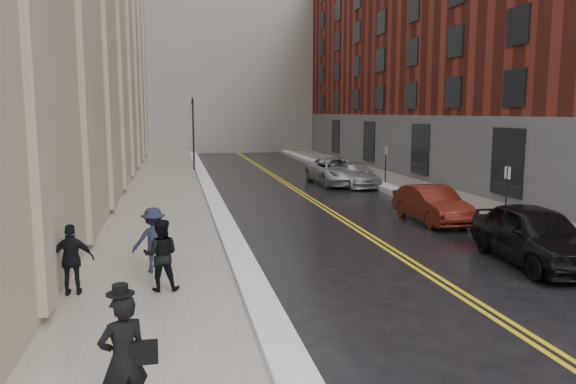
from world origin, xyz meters
name	(u,v)px	position (x,y,z in m)	size (l,w,h in m)	color
ground	(377,321)	(0.00, 0.00, 0.00)	(160.00, 160.00, 0.00)	black
sidewalk_left	(163,202)	(-4.50, 16.00, 0.07)	(4.00, 64.00, 0.15)	gray
sidewalk_right	(434,193)	(9.00, 16.00, 0.07)	(3.00, 64.00, 0.15)	gray
lane_stripe_a	(308,199)	(2.38, 16.00, 0.00)	(0.12, 64.00, 0.01)	gold
lane_stripe_b	(313,199)	(2.62, 16.00, 0.00)	(0.12, 64.00, 0.01)	gold
snow_ridge_left	(213,199)	(-2.20, 16.00, 0.13)	(0.70, 60.80, 0.26)	white
snow_ridge_right	(400,193)	(7.15, 16.00, 0.15)	(0.85, 60.80, 0.30)	white
building_right	(514,36)	(17.50, 23.00, 9.00)	(14.00, 50.00, 18.00)	maroon
traffic_signal	(193,128)	(-2.60, 30.00, 3.08)	(0.18, 0.15, 5.20)	black
parking_sign_near	(507,190)	(7.90, 8.00, 1.36)	(0.06, 0.35, 2.23)	black
parking_sign_far	(386,162)	(7.90, 20.00, 1.36)	(0.06, 0.35, 2.23)	black
car_black	(535,235)	(5.79, 3.25, 0.82)	(1.95, 4.84, 1.65)	black
car_maroon	(432,204)	(5.66, 9.35, 0.69)	(1.47, 4.22, 1.39)	#4D150D
car_silver_near	(356,175)	(6.14, 20.02, 0.65)	(1.82, 4.48, 1.30)	#A5A7AC
car_silver_far	(337,171)	(5.32, 21.11, 0.77)	(2.56, 5.55, 1.54)	#AAACB2
pedestrian_main	(123,360)	(-4.63, -3.13, 1.02)	(0.64, 0.42, 1.75)	black
pedestrian_a	(161,255)	(-4.28, 2.45, 0.97)	(0.80, 0.62, 1.65)	black
pedestrian_b	(154,240)	(-4.50, 4.05, 0.98)	(1.07, 0.61, 1.65)	#1B1E31
pedestrian_c	(72,260)	(-6.20, 2.52, 0.95)	(0.93, 0.39, 1.59)	black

